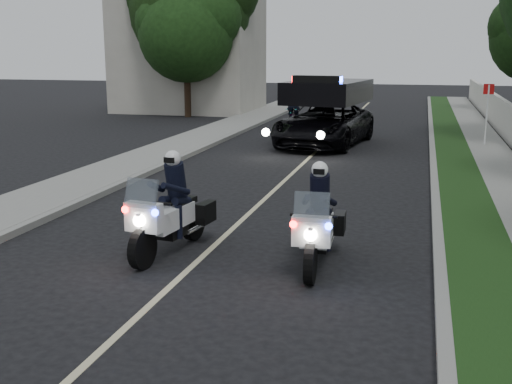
{
  "coord_description": "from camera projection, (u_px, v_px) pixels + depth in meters",
  "views": [
    {
      "loc": [
        3.67,
        -10.43,
        3.62
      ],
      "look_at": [
        0.71,
        0.85,
        1.0
      ],
      "focal_mm": 44.43,
      "sensor_mm": 36.0,
      "label": 1
    }
  ],
  "objects": [
    {
      "name": "tree_left_near",
      "position": [
        188.0,
        117.0,
        34.95
      ],
      "size": [
        6.76,
        6.76,
        8.64
      ],
      "primitive_type": null,
      "rotation": [
        0.0,
        0.0,
        0.39
      ],
      "color": "#1B3E14",
      "rests_on": "ground"
    },
    {
      "name": "police_moto_right",
      "position": [
        317.0,
        265.0,
        10.88
      ],
      "size": [
        0.83,
        2.15,
        1.8
      ],
      "primitive_type": null,
      "rotation": [
        0.0,
        0.0,
        0.04
      ],
      "color": "silver",
      "rests_on": "ground"
    },
    {
      "name": "lane_marking",
      "position": [
        305.0,
        162.0,
        20.98
      ],
      "size": [
        0.12,
        50.0,
        0.01
      ],
      "primitive_type": "cube",
      "color": "#BFB78C",
      "rests_on": "ground"
    },
    {
      "name": "police_moto_left",
      "position": [
        171.0,
        253.0,
        11.57
      ],
      "size": [
        1.06,
        2.29,
        1.88
      ],
      "primitive_type": null,
      "rotation": [
        0.0,
        0.0,
        -0.14
      ],
      "color": "silver",
      "rests_on": "ground"
    },
    {
      "name": "ground",
      "position": [
        206.0,
        253.0,
        11.55
      ],
      "size": [
        120.0,
        120.0,
        0.0
      ],
      "primitive_type": "plane",
      "color": "black",
      "rests_on": "ground"
    },
    {
      "name": "police_suv",
      "position": [
        324.0,
        145.0,
        24.63
      ],
      "size": [
        3.55,
        6.29,
        2.9
      ],
      "primitive_type": "imported",
      "rotation": [
        0.0,
        0.0,
        -0.14
      ],
      "color": "black",
      "rests_on": "ground"
    },
    {
      "name": "sign_post",
      "position": [
        484.0,
        148.0,
        23.81
      ],
      "size": [
        0.4,
        0.4,
        2.48
      ],
      "primitive_type": null,
      "rotation": [
        0.0,
        0.0,
        0.02
      ],
      "color": "#9D210B",
      "rests_on": "ground"
    },
    {
      "name": "curb_left",
      "position": [
        189.0,
        154.0,
        21.98
      ],
      "size": [
        0.2,
        60.0,
        0.15
      ],
      "primitive_type": "cube",
      "color": "gray",
      "rests_on": "ground"
    },
    {
      "name": "grass_verge",
      "position": [
        456.0,
        166.0,
        19.78
      ],
      "size": [
        1.2,
        60.0,
        0.16
      ],
      "primitive_type": "cube",
      "color": "#193814",
      "rests_on": "ground"
    },
    {
      "name": "cyclist",
      "position": [
        293.0,
        126.0,
        30.91
      ],
      "size": [
        0.68,
        0.47,
        1.84
      ],
      "primitive_type": "imported",
      "rotation": [
        0.0,
        0.0,
        3.18
      ],
      "color": "black",
      "rests_on": "ground"
    },
    {
      "name": "building_far",
      "position": [
        189.0,
        52.0,
        37.79
      ],
      "size": [
        8.0,
        6.0,
        7.0
      ],
      "primitive_type": "cube",
      "color": "#A8A396",
      "rests_on": "ground"
    },
    {
      "name": "curb_right",
      "position": [
        433.0,
        165.0,
        19.95
      ],
      "size": [
        0.2,
        60.0,
        0.15
      ],
      "primitive_type": "cube",
      "color": "gray",
      "rests_on": "ground"
    },
    {
      "name": "tree_left_far",
      "position": [
        192.0,
        114.0,
        36.38
      ],
      "size": [
        8.41,
        8.41,
        11.25
      ],
      "primitive_type": null,
      "rotation": [
        0.0,
        0.0,
        0.29
      ],
      "color": "#17320F",
      "rests_on": "ground"
    },
    {
      "name": "bicycle",
      "position": [
        293.0,
        126.0,
        30.91
      ],
      "size": [
        0.64,
        1.66,
        0.86
      ],
      "primitive_type": "imported",
      "rotation": [
        0.0,
        0.0,
        -0.04
      ],
      "color": "black",
      "rests_on": "ground"
    },
    {
      "name": "sidewalk_left",
      "position": [
        160.0,
        153.0,
        22.25
      ],
      "size": [
        2.0,
        60.0,
        0.16
      ],
      "primitive_type": "cube",
      "color": "gray",
      "rests_on": "ground"
    },
    {
      "name": "sidewalk_right",
      "position": [
        501.0,
        168.0,
        19.46
      ],
      "size": [
        1.4,
        60.0,
        0.16
      ],
      "primitive_type": "cube",
      "color": "gray",
      "rests_on": "ground"
    }
  ]
}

